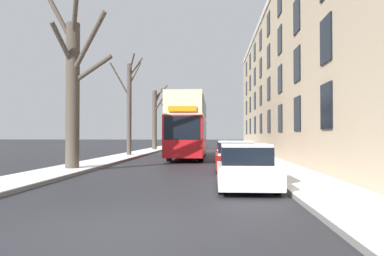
# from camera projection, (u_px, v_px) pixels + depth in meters

# --- Properties ---
(ground_plane) EXTENTS (320.00, 320.00, 0.00)m
(ground_plane) POSITION_uv_depth(u_px,v_px,m) (113.00, 228.00, 6.84)
(ground_plane) COLOR #28282D
(sidewalk_left) EXTENTS (2.28, 130.00, 0.16)m
(sidewalk_left) POSITION_uv_depth(u_px,v_px,m) (170.00, 146.00, 60.04)
(sidewalk_left) COLOR slate
(sidewalk_left) RESTS_ON ground
(sidewalk_right) EXTENTS (2.28, 130.00, 0.16)m
(sidewalk_right) POSITION_uv_depth(u_px,v_px,m) (234.00, 146.00, 59.44)
(sidewalk_right) COLOR slate
(sidewalk_right) RESTS_ON ground
(terrace_facade_right) EXTENTS (9.10, 46.14, 12.97)m
(terrace_facade_right) POSITION_uv_depth(u_px,v_px,m) (318.00, 80.00, 32.08)
(terrace_facade_right) COLOR tan
(terrace_facade_right) RESTS_ON ground
(bare_tree_left_0) EXTENTS (3.72, 2.40, 9.03)m
(bare_tree_left_0) POSITION_uv_depth(u_px,v_px,m) (73.00, 85.00, 17.84)
(bare_tree_left_0) COLOR #4C4238
(bare_tree_left_0) RESTS_ON ground
(bare_tree_left_1) EXTENTS (2.56, 3.23, 8.16)m
(bare_tree_left_1) POSITION_uv_depth(u_px,v_px,m) (129.00, 104.00, 30.36)
(bare_tree_left_1) COLOR #4C4238
(bare_tree_left_1) RESTS_ON ground
(bare_tree_left_2) EXTENTS (1.70, 2.49, 7.64)m
(bare_tree_left_2) POSITION_uv_depth(u_px,v_px,m) (155.00, 118.00, 42.70)
(bare_tree_left_2) COLOR #4C4238
(bare_tree_left_2) RESTS_ON ground
(bare_tree_left_3) EXTENTS (1.71, 3.55, 7.16)m
(bare_tree_left_3) POSITION_uv_depth(u_px,v_px,m) (168.00, 124.00, 54.86)
(bare_tree_left_3) COLOR #4C4238
(bare_tree_left_3) RESTS_ON ground
(double_decker_bus) EXTENTS (2.49, 11.24, 4.54)m
(double_decker_bus) POSITION_uv_depth(u_px,v_px,m) (188.00, 124.00, 28.17)
(double_decker_bus) COLOR red
(double_decker_bus) RESTS_ON ground
(parked_car_0) EXTENTS (1.82, 4.09, 1.43)m
(parked_car_0) POSITION_uv_depth(u_px,v_px,m) (246.00, 168.00, 12.10)
(parked_car_0) COLOR silver
(parked_car_0) RESTS_ON ground
(parked_car_1) EXTENTS (1.90, 4.05, 1.45)m
(parked_car_1) POSITION_uv_depth(u_px,v_px,m) (235.00, 157.00, 18.01)
(parked_car_1) COLOR maroon
(parked_car_1) RESTS_ON ground
(parked_car_2) EXTENTS (1.87, 3.98, 1.39)m
(parked_car_2) POSITION_uv_depth(u_px,v_px,m) (230.00, 153.00, 23.37)
(parked_car_2) COLOR maroon
(parked_car_2) RESTS_ON ground
(oncoming_van) EXTENTS (1.92, 5.71, 2.29)m
(oncoming_van) POSITION_uv_depth(u_px,v_px,m) (184.00, 139.00, 48.78)
(oncoming_van) COLOR #333842
(oncoming_van) RESTS_ON ground
(pedestrian_left_sidewalk) EXTENTS (0.35, 0.35, 1.61)m
(pedestrian_left_sidewalk) POSITION_uv_depth(u_px,v_px,m) (75.00, 152.00, 18.67)
(pedestrian_left_sidewalk) COLOR #4C4742
(pedestrian_left_sidewalk) RESTS_ON ground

